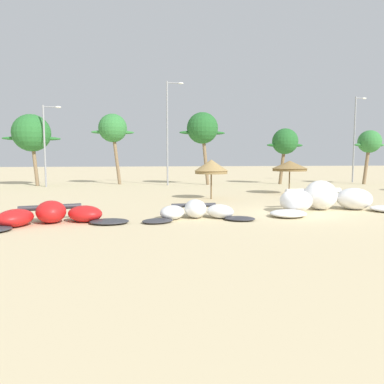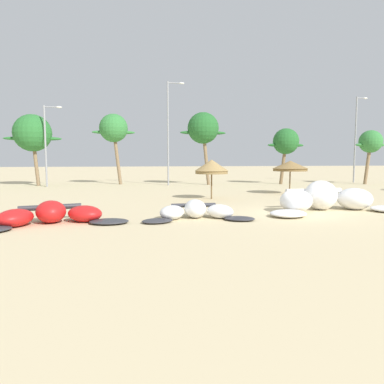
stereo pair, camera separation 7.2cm
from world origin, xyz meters
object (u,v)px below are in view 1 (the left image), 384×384
Objects in this scene: palm_center_right at (369,142)px; kite_far_left at (51,215)px; beach_umbrella_near_van at (211,167)px; lamppost_west at (46,141)px; palm_leftmost at (32,133)px; lamppost_west_center at (169,129)px; kite_left at (196,212)px; kite_left_of_center at (326,199)px; palm_left_of_gap at (202,129)px; lamppost_east_center at (355,136)px; beach_umbrella_middle at (290,166)px; palm_left at (113,129)px; palm_center_left at (285,142)px.

kite_far_left is at bearing -147.96° from palm_center_right.
lamppost_west is (-13.32, 13.92, 2.33)m from beach_umbrella_near_van.
palm_leftmost is 14.08m from lamppost_west_center.
palm_leftmost is at bearing 117.93° from kite_left.
kite_left is 0.65× the size of kite_left_of_center.
lamppost_west_center is at bearing 179.25° from palm_left_of_gap.
lamppost_east_center is at bearing 50.71° from kite_left_of_center.
lamppost_west_center reaches higher than beach_umbrella_middle.
palm_left_of_gap reaches higher than beach_umbrella_near_van.
lamppost_west_center is (5.78, -2.64, -0.09)m from palm_left.
palm_left is (8.15, 0.68, 0.66)m from palm_leftmost.
kite_left is 24.43m from lamppost_west.
lamppost_west reaches higher than palm_center_right.
kite_left_of_center is at bearing 4.92° from kite_far_left.
lamppost_west_center is (12.22, -0.30, 1.42)m from lamppost_west.
kite_left_of_center is 1.10× the size of palm_leftmost.
palm_leftmost reaches higher than palm_center_left.
lamppost_west is (-17.86, 20.49, 3.95)m from kite_left_of_center.
kite_far_left is 24.75m from palm_left.
beach_umbrella_near_van is at bearing 70.58° from kite_left.
lamppost_west_center reaches higher than palm_left.
lamppost_east_center is at bearing 0.96° from palm_left_of_gap.
beach_umbrella_near_van is 17.73m from palm_center_left.
palm_center_left is (11.84, 12.97, 2.45)m from beach_umbrella_near_van.
beach_umbrella_middle is (9.69, 9.96, 1.89)m from kite_left.
lamppost_east_center reaches higher than kite_far_left.
palm_left_of_gap reaches higher than kite_left_of_center.
palm_center_left is 0.61× the size of lamppost_east_center.
lamppost_east_center reaches higher than palm_leftmost.
kite_left_of_center is 29.95m from palm_leftmost.
palm_left_of_gap reaches higher than palm_center_right.
lamppost_west_center is at bearing 85.68° from kite_left.
palm_center_right is at bearing 27.66° from beach_umbrella_near_van.
beach_umbrella_middle reaches higher than kite_left.
lamppost_east_center is (30.23, 21.62, 5.19)m from kite_far_left.
lamppost_west_center is (-12.93, 0.65, 1.30)m from palm_center_left.
palm_center_right is 34.38m from lamppost_west.
palm_center_right is (35.96, -4.62, -0.80)m from palm_leftmost.
palm_left is 9.81m from palm_left_of_gap.
lamppost_west is (-20.31, 11.63, 2.34)m from beach_umbrella_middle.
lamppost_west is (-6.45, -2.34, -1.51)m from palm_left.
lamppost_west_center reaches higher than palm_leftmost.
lamppost_east_center reaches higher than beach_umbrella_near_van.
lamppost_west is 0.74× the size of lamppost_west_center.
kite_left_of_center reaches higher than kite_left.
kite_far_left is at bearing -75.40° from palm_leftmost.
palm_center_right is at bearing -7.31° from palm_leftmost.
lamppost_west_center is (7.86, 21.36, 5.61)m from kite_far_left.
lamppost_west is at bearing -44.28° from palm_leftmost.
lamppost_east_center reaches higher than lamppost_west.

